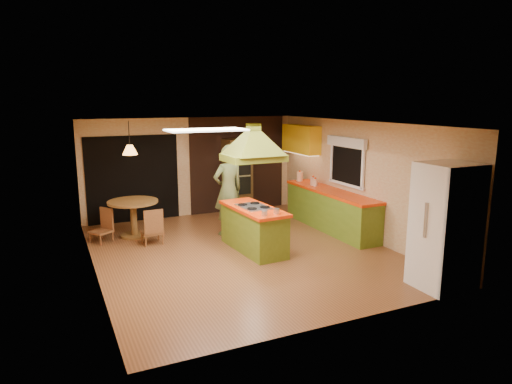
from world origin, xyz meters
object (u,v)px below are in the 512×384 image
man (228,190)px  refrigerator (446,227)px  dining_table (133,211)px  wall_oven (237,176)px  kitchen_island (254,228)px  canister_large (300,176)px

man → refrigerator: 4.61m
refrigerator → dining_table: 6.26m
refrigerator → dining_table: size_ratio=1.86×
refrigerator → man: bearing=117.1°
man → wall_oven: man is taller
refrigerator → kitchen_island: bearing=125.1°
man → canister_large: 2.32m
kitchen_island → refrigerator: (1.97, -2.92, 0.56)m
kitchen_island → wall_oven: 3.12m
refrigerator → wall_oven: refrigerator is taller
wall_oven → dining_table: size_ratio=1.82×
kitchen_island → refrigerator: size_ratio=0.89×
refrigerator → wall_oven: 5.96m
dining_table → kitchen_island: bearing=-43.9°
kitchen_island → dining_table: bearing=132.4°
man → refrigerator: (2.02, -4.14, 0.00)m
refrigerator → canister_large: bearing=88.9°
dining_table → canister_large: size_ratio=4.69×
kitchen_island → man: size_ratio=0.90×
man → wall_oven: 1.95m
man → wall_oven: (0.92, 1.72, -0.02)m
kitchen_island → canister_large: size_ratio=7.81×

